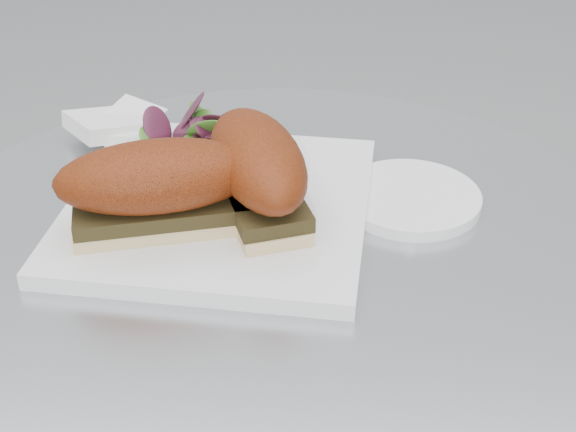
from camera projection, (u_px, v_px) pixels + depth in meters
name	position (u px, v px, depth m)	size (l,w,h in m)	color
plate	(219.00, 206.00, 0.75)	(0.28, 0.28, 0.02)	white
sandwich_left	(159.00, 185.00, 0.69)	(0.19, 0.12, 0.08)	#D7C386
sandwich_right	(258.00, 167.00, 0.71)	(0.13, 0.19, 0.08)	#D7C386
salad	(211.00, 134.00, 0.80)	(0.11, 0.11, 0.05)	#4C902F
napkin	(129.00, 139.00, 0.86)	(0.11, 0.11, 0.02)	white
saucer	(411.00, 198.00, 0.77)	(0.13, 0.13, 0.01)	white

